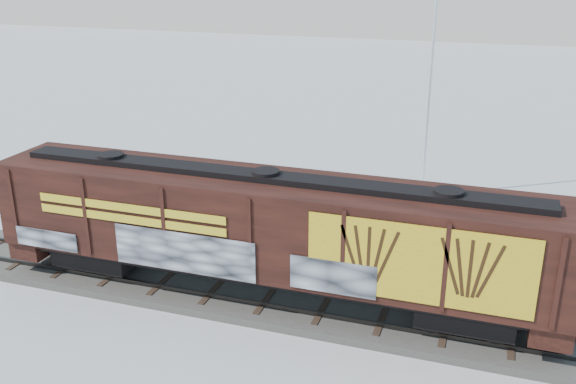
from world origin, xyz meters
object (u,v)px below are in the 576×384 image
(hopper_railcar, at_px, (267,228))
(car_silver, at_px, (141,195))
(flagpole, at_px, (430,111))
(car_white, at_px, (401,209))

(hopper_railcar, xyz_separation_m, car_silver, (-8.66, 6.23, -2.09))
(car_silver, bearing_deg, flagpole, -78.99)
(flagpole, bearing_deg, car_white, -98.31)
(flagpole, xyz_separation_m, car_white, (-0.57, -3.90, -3.68))
(car_silver, bearing_deg, hopper_railcar, -141.02)
(flagpole, distance_m, car_white, 5.39)
(hopper_railcar, distance_m, car_white, 9.35)
(car_silver, bearing_deg, car_white, -94.50)
(car_silver, xyz_separation_m, car_white, (11.91, 2.27, -0.06))
(car_silver, distance_m, car_white, 12.12)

